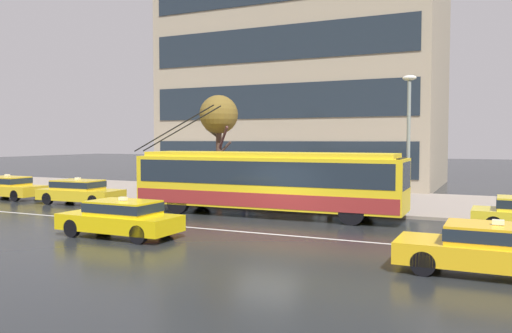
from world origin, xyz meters
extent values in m
plane|color=#212527|center=(0.00, 0.00, 0.00)|extent=(160.00, 160.00, 0.00)
cube|color=gray|center=(0.00, 9.53, 0.07)|extent=(80.00, 10.00, 0.14)
cube|color=silver|center=(0.00, -1.20, 0.00)|extent=(72.00, 0.14, 0.01)
cube|color=yellow|center=(-1.36, 2.93, 1.51)|extent=(12.16, 2.71, 2.19)
cube|color=yellow|center=(-1.36, 2.93, 2.70)|extent=(11.43, 2.45, 0.20)
cube|color=#1E2833|center=(-1.36, 2.93, 1.95)|extent=(11.68, 2.73, 1.01)
cube|color=maroon|center=(-1.36, 2.93, 0.81)|extent=(12.04, 2.74, 0.61)
cube|color=#1E2833|center=(4.65, 3.07, 1.95)|extent=(0.17, 2.16, 1.09)
cube|color=black|center=(4.50, 3.06, 2.50)|extent=(0.20, 1.87, 0.28)
cylinder|color=black|center=(-5.98, 3.18, 3.87)|extent=(4.41, 0.16, 2.18)
cylinder|color=black|center=(-5.96, 2.48, 3.87)|extent=(4.41, 0.16, 2.18)
cylinder|color=black|center=(2.74, 4.10, 0.52)|extent=(1.05, 0.32, 1.04)
cylinder|color=black|center=(2.78, 1.95, 0.52)|extent=(1.05, 0.32, 1.04)
cylinder|color=black|center=(-5.25, 3.92, 0.52)|extent=(1.05, 0.32, 1.04)
cylinder|color=black|center=(-5.21, 1.77, 0.52)|extent=(1.05, 0.32, 1.04)
cube|color=yellow|center=(-3.91, -3.85, 0.51)|extent=(4.33, 1.77, 0.55)
cube|color=yellow|center=(-3.73, -3.85, 1.02)|extent=(2.34, 1.51, 0.48)
cube|color=#1E2833|center=(-3.73, -3.85, 1.05)|extent=(2.38, 1.53, 0.31)
cube|color=silver|center=(-3.73, -3.85, 1.33)|extent=(0.28, 0.16, 0.12)
cylinder|color=black|center=(-5.34, -4.61, 0.31)|extent=(0.62, 0.20, 0.62)
cylinder|color=black|center=(-5.33, -3.07, 0.31)|extent=(0.62, 0.20, 0.62)
cylinder|color=black|center=(-2.49, -4.63, 0.31)|extent=(0.62, 0.20, 0.62)
cylinder|color=black|center=(-2.48, -3.09, 0.31)|extent=(0.62, 0.20, 0.62)
cube|color=yellow|center=(-17.22, 2.72, 0.51)|extent=(4.27, 1.83, 0.55)
cube|color=yellow|center=(-17.39, 2.73, 1.02)|extent=(2.32, 1.55, 0.48)
cube|color=#1E2833|center=(-17.39, 2.73, 1.05)|extent=(2.36, 1.56, 0.31)
cube|color=silver|center=(-17.39, 2.73, 1.33)|extent=(0.28, 0.17, 0.12)
cylinder|color=black|center=(-15.81, 3.46, 0.31)|extent=(0.62, 0.21, 0.62)
cylinder|color=black|center=(-15.84, 1.92, 0.31)|extent=(0.62, 0.21, 0.62)
cylinder|color=black|center=(-18.60, 3.52, 0.31)|extent=(0.62, 0.21, 0.62)
cylinder|color=black|center=(7.88, 3.95, 0.31)|extent=(0.62, 0.20, 0.62)
cylinder|color=black|center=(7.87, 2.39, 0.31)|extent=(0.62, 0.20, 0.62)
cube|color=yellow|center=(-11.75, 2.54, 0.51)|extent=(4.54, 2.02, 0.55)
cube|color=gold|center=(-11.92, 2.53, 1.02)|extent=(2.48, 1.66, 0.48)
cube|color=#1E2833|center=(-11.92, 2.53, 1.05)|extent=(2.53, 1.68, 0.31)
cube|color=silver|center=(-11.92, 2.53, 1.33)|extent=(0.29, 0.17, 0.12)
cylinder|color=black|center=(-10.32, 3.41, 0.31)|extent=(0.63, 0.23, 0.62)
cylinder|color=black|center=(-10.24, 1.82, 0.31)|extent=(0.63, 0.23, 0.62)
cylinder|color=black|center=(-13.26, 3.26, 0.31)|extent=(0.63, 0.23, 0.62)
cylinder|color=black|center=(-13.17, 1.67, 0.31)|extent=(0.63, 0.23, 0.62)
cube|color=yellow|center=(7.83, -4.02, 0.51)|extent=(4.49, 1.81, 0.55)
cube|color=yellow|center=(8.01, -4.02, 1.02)|extent=(2.43, 1.56, 0.48)
cube|color=#1E2833|center=(8.01, -4.02, 1.05)|extent=(2.47, 1.57, 0.31)
cube|color=silver|center=(8.01, -4.02, 1.33)|extent=(0.28, 0.16, 0.12)
cylinder|color=black|center=(6.35, -4.82, 0.31)|extent=(0.62, 0.20, 0.62)
cylinder|color=black|center=(6.35, -3.22, 0.31)|extent=(0.62, 0.20, 0.62)
cylinder|color=gray|center=(0.22, 5.67, 1.38)|extent=(0.08, 0.08, 2.48)
cylinder|color=gray|center=(-3.65, 5.67, 1.38)|extent=(0.08, 0.08, 2.48)
cylinder|color=gray|center=(0.22, 6.90, 1.38)|extent=(0.08, 0.08, 2.48)
cylinder|color=gray|center=(-3.65, 6.90, 1.38)|extent=(0.08, 0.08, 2.48)
cube|color=#99ADB2|center=(-1.71, 6.90, 1.43)|extent=(3.68, 0.04, 1.99)
cube|color=#B2B2B7|center=(-1.71, 6.28, 2.66)|extent=(4.17, 1.53, 0.08)
cube|color=brown|center=(-1.71, 6.59, 0.59)|extent=(2.71, 0.36, 0.08)
cylinder|color=navy|center=(-4.31, 6.70, 0.57)|extent=(0.14, 0.14, 0.85)
cylinder|color=navy|center=(-4.17, 6.78, 0.57)|extent=(0.14, 0.14, 0.85)
cylinder|color=navy|center=(-4.24, 6.74, 1.31)|extent=(0.49, 0.49, 0.64)
sphere|color=#D1878E|center=(-4.24, 6.74, 1.75)|extent=(0.23, 0.23, 0.23)
cone|color=red|center=(-4.14, 6.80, 2.05)|extent=(1.39, 1.39, 0.28)
cylinder|color=#333333|center=(-4.14, 6.80, 1.51)|extent=(0.02, 0.02, 0.80)
cylinder|color=navy|center=(-0.21, 7.27, 0.54)|extent=(0.14, 0.14, 0.80)
cylinder|color=navy|center=(-0.32, 7.38, 0.54)|extent=(0.14, 0.14, 0.80)
cylinder|color=#524E58|center=(-0.26, 7.33, 1.23)|extent=(0.51, 0.51, 0.58)
sphere|color=tan|center=(-0.26, 7.33, 1.63)|extent=(0.21, 0.21, 0.21)
cone|color=#2C8A4D|center=(-0.35, 7.41, 1.91)|extent=(1.08, 1.08, 0.26)
cylinder|color=#333333|center=(-0.35, 7.41, 1.42)|extent=(0.02, 0.02, 0.74)
cylinder|color=#45594A|center=(0.89, 5.05, 0.53)|extent=(0.14, 0.14, 0.79)
cylinder|color=#45594A|center=(0.96, 5.19, 0.53)|extent=(0.14, 0.14, 0.79)
cylinder|color=#3D3B2A|center=(0.92, 5.12, 1.21)|extent=(0.48, 0.48, 0.57)
sphere|color=tan|center=(0.92, 5.12, 1.60)|extent=(0.21, 0.21, 0.21)
cone|color=red|center=(0.98, 5.23, 1.89)|extent=(1.23, 1.23, 0.31)
cylinder|color=#333333|center=(0.98, 5.23, 1.37)|extent=(0.02, 0.02, 0.73)
cylinder|color=#25294B|center=(-2.72, 6.94, 0.55)|extent=(0.14, 0.14, 0.82)
cylinder|color=#25294B|center=(-2.87, 6.99, 0.55)|extent=(0.14, 0.14, 0.82)
cylinder|color=navy|center=(-2.79, 6.96, 1.25)|extent=(0.45, 0.45, 0.58)
sphere|color=tan|center=(-2.79, 6.96, 1.65)|extent=(0.21, 0.21, 0.21)
cone|color=red|center=(-2.68, 6.93, 1.93)|extent=(1.09, 1.09, 0.29)
cylinder|color=#333333|center=(-2.68, 6.93, 1.42)|extent=(0.02, 0.02, 0.74)
cylinder|color=gray|center=(4.39, 5.34, 3.03)|extent=(0.16, 0.16, 5.79)
ellipsoid|color=silver|center=(4.39, 5.34, 6.05)|extent=(0.60, 0.32, 0.24)
cylinder|color=brown|center=(-5.48, 6.07, 2.12)|extent=(0.30, 0.30, 3.96)
cylinder|color=brown|center=(-5.07, 5.78, 3.41)|extent=(0.98, 0.76, 1.30)
cylinder|color=#4C412E|center=(-5.86, 6.07, 3.73)|extent=(0.84, 0.14, 0.62)
cylinder|color=#4D3B35|center=(-5.14, 6.09, 2.92)|extent=(0.78, 0.17, 0.76)
sphere|color=brown|center=(-5.48, 6.07, 4.70)|extent=(2.04, 2.04, 2.04)
cube|color=tan|center=(-5.64, 20.19, 13.43)|extent=(19.85, 11.99, 26.86)
cube|color=#1E2833|center=(-5.64, 14.16, 2.11)|extent=(18.66, 0.06, 2.30)
cube|color=#1E2833|center=(-5.64, 14.16, 5.95)|extent=(18.66, 0.06, 2.30)
cube|color=#1E2833|center=(-5.64, 14.16, 9.78)|extent=(18.66, 0.06, 2.30)
camera|label=1|loc=(7.99, -18.11, 3.37)|focal=36.58mm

